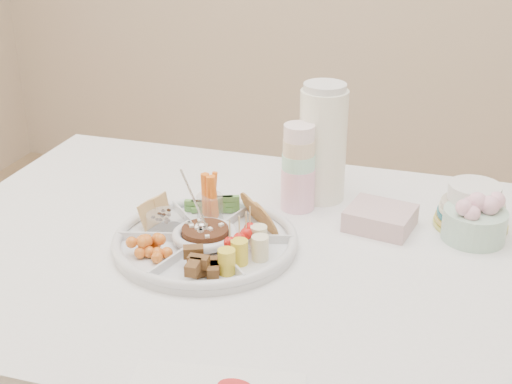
% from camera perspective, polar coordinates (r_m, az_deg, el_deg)
% --- Properties ---
extents(party_tray, '(0.46, 0.46, 0.04)m').
position_cam_1_polar(party_tray, '(1.49, -4.07, -3.70)').
color(party_tray, white).
rests_on(party_tray, dining_table).
extents(bean_dip, '(0.12, 0.12, 0.04)m').
position_cam_1_polar(bean_dip, '(1.49, -4.08, -3.44)').
color(bean_dip, '#3C210B').
rests_on(bean_dip, party_tray).
extents(tortillas, '(0.12, 0.12, 0.06)m').
position_cam_1_polar(tortillas, '(1.53, 0.36, -1.93)').
color(tortillas, olive).
rests_on(tortillas, party_tray).
extents(carrot_cucumber, '(0.14, 0.14, 0.10)m').
position_cam_1_polar(carrot_cucumber, '(1.59, -3.61, -0.16)').
color(carrot_cucumber, orange).
rests_on(carrot_cucumber, party_tray).
extents(pita_raisins, '(0.14, 0.14, 0.06)m').
position_cam_1_polar(pita_raisins, '(1.55, -7.97, -1.75)').
color(pita_raisins, tan).
rests_on(pita_raisins, party_tray).
extents(cherries, '(0.13, 0.13, 0.04)m').
position_cam_1_polar(cherries, '(1.45, -8.82, -4.32)').
color(cherries, orange).
rests_on(cherries, party_tray).
extents(granola_chunks, '(0.13, 0.13, 0.05)m').
position_cam_1_polar(granola_chunks, '(1.37, -4.68, -5.77)').
color(granola_chunks, '#54321B').
rests_on(granola_chunks, party_tray).
extents(banana_tomato, '(0.14, 0.14, 0.09)m').
position_cam_1_polar(banana_tomato, '(1.41, 0.16, -3.75)').
color(banana_tomato, '#E5E05C').
rests_on(banana_tomato, party_tray).
extents(cup_stack, '(0.09, 0.09, 0.22)m').
position_cam_1_polar(cup_stack, '(1.63, 3.41, 2.19)').
color(cup_stack, '#BCDCB7').
rests_on(cup_stack, dining_table).
extents(thermos, '(0.13, 0.13, 0.29)m').
position_cam_1_polar(thermos, '(1.67, 5.36, 4.05)').
color(thermos, white).
rests_on(thermos, dining_table).
extents(flower_bowl, '(0.16, 0.16, 0.10)m').
position_cam_1_polar(flower_bowl, '(1.58, 17.13, -1.98)').
color(flower_bowl, '#99D7B2').
rests_on(flower_bowl, dining_table).
extents(napkin_stack, '(0.16, 0.14, 0.05)m').
position_cam_1_polar(napkin_stack, '(1.59, 9.91, -2.07)').
color(napkin_stack, '#CCA8AA').
rests_on(napkin_stack, dining_table).
extents(plate_stack, '(0.20, 0.20, 0.10)m').
position_cam_1_polar(plate_stack, '(1.63, 16.95, -1.02)').
color(plate_stack, gold).
rests_on(plate_stack, dining_table).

